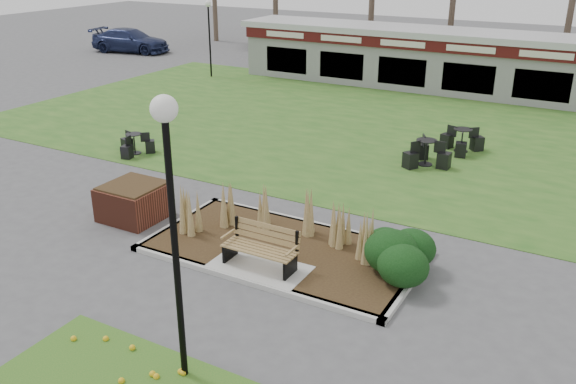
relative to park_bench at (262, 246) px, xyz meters
The scene contains 14 objects.
ground 0.64m from the park_bench, 90.00° to the right, with size 100.00×100.00×0.00m, color #515154.
lawn 11.77m from the park_bench, 90.00° to the left, with size 34.00×16.00×0.02m, color #2B611E.
planting_bed 1.70m from the park_bench, 40.83° to the left, with size 6.75×3.40×1.27m.
park_bench is the anchor object (origin of this frame).
brick_planter 4.47m from the park_bench, behind, with size 1.50×1.50×0.95m.
food_pavilion 19.73m from the park_bench, 90.00° to the left, with size 24.60×3.40×2.90m.
lamp_post_near_left 4.83m from the park_bench, 78.39° to the right, with size 0.40×0.40×4.84m.
lamp_post_far_left 21.61m from the park_bench, 128.77° to the left, with size 0.33×0.33×4.00m.
bistro_set_a 9.34m from the park_bench, 149.42° to the left, with size 1.31×1.28×0.71m.
bistro_set_b 10.63m from the park_bench, 80.46° to the left, with size 1.50×1.46×0.81m.
bistro_set_c 8.59m from the park_bench, 82.77° to the left, with size 1.42×1.60×0.85m.
car_silver 27.79m from the park_bench, 114.87° to the left, with size 1.45×3.60×1.23m, color #A6A6AA.
car_black 22.70m from the park_bench, 113.89° to the left, with size 1.48×4.25×1.40m, color black.
car_blue 30.89m from the park_bench, 137.79° to the left, with size 2.14×5.27×1.53m, color navy.
Camera 1 is at (6.33, -9.92, 6.80)m, focal length 38.00 mm.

